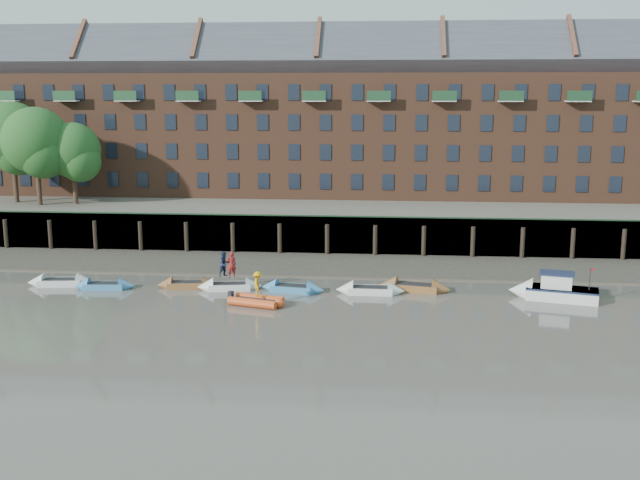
# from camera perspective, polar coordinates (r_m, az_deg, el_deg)

# --- Properties ---
(ground) EXTENTS (220.00, 220.00, 0.00)m
(ground) POSITION_cam_1_polar(r_m,az_deg,el_deg) (42.03, -4.63, -7.39)
(ground) COLOR #5C574F
(ground) RESTS_ON ground
(foreshore) EXTENTS (110.00, 8.00, 0.50)m
(foreshore) POSITION_cam_1_polar(r_m,az_deg,el_deg) (59.19, -1.68, -1.89)
(foreshore) COLOR #3D382F
(foreshore) RESTS_ON ground
(mud_band) EXTENTS (110.00, 1.60, 0.10)m
(mud_band) POSITION_cam_1_polar(r_m,az_deg,el_deg) (55.91, -2.10, -2.67)
(mud_band) COLOR #4C4336
(mud_band) RESTS_ON ground
(river_wall) EXTENTS (110.00, 1.23, 3.30)m
(river_wall) POSITION_cam_1_polar(r_m,az_deg,el_deg) (63.12, -1.22, 0.42)
(river_wall) COLOR #2D2A26
(river_wall) RESTS_ON ground
(bank_terrace) EXTENTS (110.00, 28.00, 3.20)m
(bank_terrace) POSITION_cam_1_polar(r_m,az_deg,el_deg) (76.48, -0.08, 2.31)
(bank_terrace) COLOR #5E594D
(bank_terrace) RESTS_ON ground
(apartment_terrace) EXTENTS (80.60, 15.56, 20.98)m
(apartment_terrace) POSITION_cam_1_polar(r_m,az_deg,el_deg) (76.57, -0.02, 10.75)
(apartment_terrace) COLOR brown
(apartment_terrace) RESTS_ON bank_terrace
(tree_cluster) EXTENTS (11.76, 7.74, 9.40)m
(tree_cluster) POSITION_cam_1_polar(r_m,az_deg,el_deg) (74.26, -20.99, 7.06)
(tree_cluster) COLOR #3A281C
(tree_cluster) RESTS_ON bank_terrace
(rowboat_0) EXTENTS (4.79, 1.93, 1.35)m
(rowboat_0) POSITION_cam_1_polar(r_m,az_deg,el_deg) (55.83, -19.14, -3.05)
(rowboat_0) COLOR silver
(rowboat_0) RESTS_ON ground
(rowboat_1) EXTENTS (4.32, 1.63, 1.22)m
(rowboat_1) POSITION_cam_1_polar(r_m,az_deg,el_deg) (53.96, -16.09, -3.38)
(rowboat_1) COLOR teal
(rowboat_1) RESTS_ON ground
(rowboat_2) EXTENTS (4.32, 1.78, 1.22)m
(rowboat_2) POSITION_cam_1_polar(r_m,az_deg,el_deg) (53.00, -10.08, -3.37)
(rowboat_2) COLOR brown
(rowboat_2) RESTS_ON ground
(rowboat_3) EXTENTS (4.60, 2.04, 1.29)m
(rowboat_3) POSITION_cam_1_polar(r_m,az_deg,el_deg) (52.05, -6.90, -3.53)
(rowboat_3) COLOR silver
(rowboat_3) RESTS_ON ground
(rowboat_4) EXTENTS (4.58, 1.97, 1.29)m
(rowboat_4) POSITION_cam_1_polar(r_m,az_deg,el_deg) (51.17, -2.10, -3.71)
(rowboat_4) COLOR teal
(rowboat_4) RESTS_ON ground
(rowboat_5) EXTENTS (4.66, 1.39, 1.35)m
(rowboat_5) POSITION_cam_1_polar(r_m,az_deg,el_deg) (50.76, 3.86, -3.84)
(rowboat_5) COLOR silver
(rowboat_5) RESTS_ON ground
(rowboat_6) EXTENTS (5.14, 2.36, 1.44)m
(rowboat_6) POSITION_cam_1_polar(r_m,az_deg,el_deg) (51.73, 7.22, -3.60)
(rowboat_6) COLOR brown
(rowboat_6) RESTS_ON ground
(rib_tender) EXTENTS (3.70, 2.54, 0.62)m
(rib_tender) POSITION_cam_1_polar(r_m,az_deg,el_deg) (48.12, -4.73, -4.65)
(rib_tender) COLOR #D14C1D
(rib_tender) RESTS_ON ground
(motor_launch) EXTENTS (5.94, 3.17, 2.34)m
(motor_launch) POSITION_cam_1_polar(r_m,az_deg,el_deg) (51.51, 16.92, -3.67)
(motor_launch) COLOR silver
(motor_launch) RESTS_ON ground
(person_rower_a) EXTENTS (0.78, 0.66, 1.81)m
(person_rower_a) POSITION_cam_1_polar(r_m,az_deg,el_deg) (51.67, -6.76, -1.87)
(person_rower_a) COLOR maroon
(person_rower_a) RESTS_ON rowboat_3
(person_rower_b) EXTENTS (1.08, 1.08, 1.76)m
(person_rower_b) POSITION_cam_1_polar(r_m,az_deg,el_deg) (51.97, -7.29, -1.83)
(person_rower_b) COLOR #19233F
(person_rower_b) RESTS_ON rowboat_3
(person_rib_crew) EXTENTS (0.74, 1.12, 1.62)m
(person_rib_crew) POSITION_cam_1_polar(r_m,az_deg,el_deg) (47.84, -4.78, -3.36)
(person_rib_crew) COLOR orange
(person_rib_crew) RESTS_ON rib_tender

